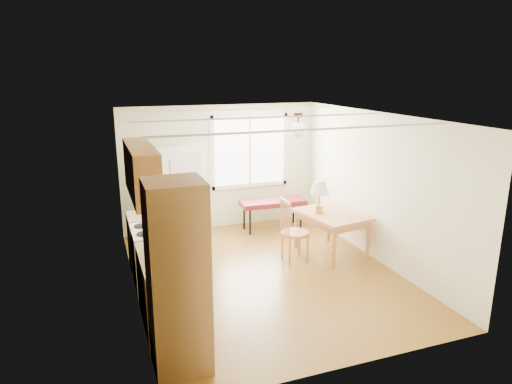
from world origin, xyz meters
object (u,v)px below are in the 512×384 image
dining_table (332,219)px  chair (290,226)px  bench (273,203)px  refrigerator (177,195)px

dining_table → chair: (-0.83, -0.05, -0.02)m
bench → chair: bearing=-99.7°
chair → dining_table: bearing=4.2°
bench → dining_table: (0.48, -1.56, 0.10)m
bench → dining_table: size_ratio=1.00×
bench → chair: size_ratio=1.24×
refrigerator → bench: 1.94m
refrigerator → bench: (1.91, -0.06, -0.34)m
bench → chair: 1.65m
refrigerator → bench: bearing=-9.3°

